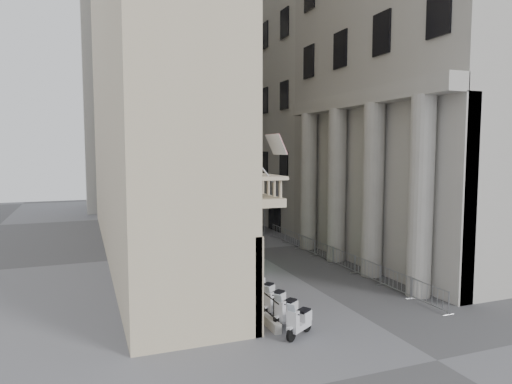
% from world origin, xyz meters
% --- Properties ---
extents(ground, '(120.00, 120.00, 0.00)m').
position_xyz_m(ground, '(0.00, 0.00, 0.00)').
color(ground, '#454547').
rests_on(ground, ground).
extents(left_building, '(5.00, 36.00, 34.00)m').
position_xyz_m(left_building, '(-7.50, 22.00, 17.00)').
color(left_building, beige).
rests_on(left_building, ground).
extents(right_building_far, '(5.00, 20.00, 44.00)m').
position_xyz_m(right_building_far, '(7.50, 32.00, 22.00)').
color(right_building_far, '#ABA9A1').
rests_on(right_building_far, ground).
extents(far_building, '(22.00, 10.00, 30.00)m').
position_xyz_m(far_building, '(0.00, 48.00, 15.00)').
color(far_building, '#ABA9A1').
rests_on(far_building, ground).
extents(iron_fence, '(0.30, 28.00, 1.40)m').
position_xyz_m(iron_fence, '(-4.30, 18.00, 0.00)').
color(iron_fence, black).
rests_on(iron_fence, ground).
extents(blue_awning, '(1.60, 3.00, 3.00)m').
position_xyz_m(blue_awning, '(4.15, 26.00, 0.00)').
color(blue_awning, navy).
rests_on(blue_awning, ground).
extents(flag, '(1.00, 1.40, 8.20)m').
position_xyz_m(flag, '(-4.00, 5.00, 0.00)').
color(flag, '#9E0C11').
rests_on(flag, ground).
extents(scooter_0, '(1.48, 1.23, 1.50)m').
position_xyz_m(scooter_0, '(-3.58, 3.58, 0.00)').
color(scooter_0, silver).
rests_on(scooter_0, ground).
extents(scooter_1, '(1.48, 1.23, 1.50)m').
position_xyz_m(scooter_1, '(-3.58, 4.83, 0.00)').
color(scooter_1, silver).
rests_on(scooter_1, ground).
extents(scooter_2, '(1.48, 1.23, 1.50)m').
position_xyz_m(scooter_2, '(-3.58, 6.09, 0.00)').
color(scooter_2, silver).
rests_on(scooter_2, ground).
extents(scooter_3, '(1.48, 1.23, 1.50)m').
position_xyz_m(scooter_3, '(-3.58, 7.34, 0.00)').
color(scooter_3, silver).
rests_on(scooter_3, ground).
extents(scooter_4, '(1.48, 1.23, 1.50)m').
position_xyz_m(scooter_4, '(-3.58, 8.59, 0.00)').
color(scooter_4, silver).
rests_on(scooter_4, ground).
extents(scooter_5, '(1.48, 1.23, 1.50)m').
position_xyz_m(scooter_5, '(-3.58, 9.85, 0.00)').
color(scooter_5, silver).
rests_on(scooter_5, ground).
extents(scooter_6, '(1.48, 1.23, 1.50)m').
position_xyz_m(scooter_6, '(-3.58, 11.10, 0.00)').
color(scooter_6, silver).
rests_on(scooter_6, ground).
extents(scooter_7, '(1.48, 1.23, 1.50)m').
position_xyz_m(scooter_7, '(-3.58, 12.35, 0.00)').
color(scooter_7, silver).
rests_on(scooter_7, ground).
extents(scooter_8, '(1.48, 1.23, 1.50)m').
position_xyz_m(scooter_8, '(-3.58, 13.60, 0.00)').
color(scooter_8, silver).
rests_on(scooter_8, ground).
extents(scooter_9, '(1.48, 1.23, 1.50)m').
position_xyz_m(scooter_9, '(-3.58, 14.86, 0.00)').
color(scooter_9, silver).
rests_on(scooter_9, ground).
extents(scooter_10, '(1.48, 1.23, 1.50)m').
position_xyz_m(scooter_10, '(-3.58, 16.11, 0.00)').
color(scooter_10, silver).
rests_on(scooter_10, ground).
extents(scooter_11, '(1.48, 1.23, 1.50)m').
position_xyz_m(scooter_11, '(-3.58, 17.36, 0.00)').
color(scooter_11, silver).
rests_on(scooter_11, ground).
extents(scooter_12, '(1.48, 1.23, 1.50)m').
position_xyz_m(scooter_12, '(-3.58, 18.62, 0.00)').
color(scooter_12, silver).
rests_on(scooter_12, ground).
extents(scooter_13, '(1.48, 1.23, 1.50)m').
position_xyz_m(scooter_13, '(-3.58, 19.87, 0.00)').
color(scooter_13, silver).
rests_on(scooter_13, ground).
extents(scooter_14, '(1.48, 1.23, 1.50)m').
position_xyz_m(scooter_14, '(-3.58, 21.12, 0.00)').
color(scooter_14, silver).
rests_on(scooter_14, ground).
extents(barrier_0, '(0.60, 2.40, 1.10)m').
position_xyz_m(barrier_0, '(3.61, 4.47, 0.00)').
color(barrier_0, '#989B9F').
rests_on(barrier_0, ground).
extents(barrier_1, '(0.60, 2.40, 1.10)m').
position_xyz_m(barrier_1, '(3.61, 6.97, 0.00)').
color(barrier_1, '#989B9F').
rests_on(barrier_1, ground).
extents(barrier_2, '(0.60, 2.40, 1.10)m').
position_xyz_m(barrier_2, '(3.61, 9.47, 0.00)').
color(barrier_2, '#989B9F').
rests_on(barrier_2, ground).
extents(barrier_3, '(0.60, 2.40, 1.10)m').
position_xyz_m(barrier_3, '(3.61, 11.97, 0.00)').
color(barrier_3, '#989B9F').
rests_on(barrier_3, ground).
extents(barrier_4, '(0.60, 2.40, 1.10)m').
position_xyz_m(barrier_4, '(3.61, 14.47, 0.00)').
color(barrier_4, '#989B9F').
rests_on(barrier_4, ground).
extents(barrier_5, '(0.60, 2.40, 1.10)m').
position_xyz_m(barrier_5, '(3.61, 16.97, 0.00)').
color(barrier_5, '#989B9F').
rests_on(barrier_5, ground).
extents(barrier_6, '(0.60, 2.40, 1.10)m').
position_xyz_m(barrier_6, '(3.61, 19.47, 0.00)').
color(barrier_6, '#989B9F').
rests_on(barrier_6, ground).
extents(barrier_7, '(0.60, 2.40, 1.10)m').
position_xyz_m(barrier_7, '(3.61, 21.97, 0.00)').
color(barrier_7, '#989B9F').
rests_on(barrier_7, ground).
extents(security_tent, '(4.36, 4.36, 3.54)m').
position_xyz_m(security_tent, '(-3.60, 28.05, 2.96)').
color(security_tent, silver).
rests_on(security_tent, ground).
extents(street_lamp, '(2.90, 0.55, 8.94)m').
position_xyz_m(street_lamp, '(-3.13, 23.06, 5.37)').
color(street_lamp, '#92959A').
rests_on(street_lamp, ground).
extents(info_kiosk, '(0.46, 0.95, 1.94)m').
position_xyz_m(info_kiosk, '(-2.98, 14.48, 0.98)').
color(info_kiosk, black).
rests_on(info_kiosk, ground).
extents(pedestrian_a, '(0.75, 0.57, 1.86)m').
position_xyz_m(pedestrian_a, '(1.08, 27.29, 0.93)').
color(pedestrian_a, black).
rests_on(pedestrian_a, ground).
extents(pedestrian_b, '(1.03, 0.87, 1.88)m').
position_xyz_m(pedestrian_b, '(0.65, 35.05, 0.94)').
color(pedestrian_b, black).
rests_on(pedestrian_b, ground).
extents(pedestrian_c, '(0.92, 0.79, 1.59)m').
position_xyz_m(pedestrian_c, '(-1.86, 26.94, 0.80)').
color(pedestrian_c, black).
rests_on(pedestrian_c, ground).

